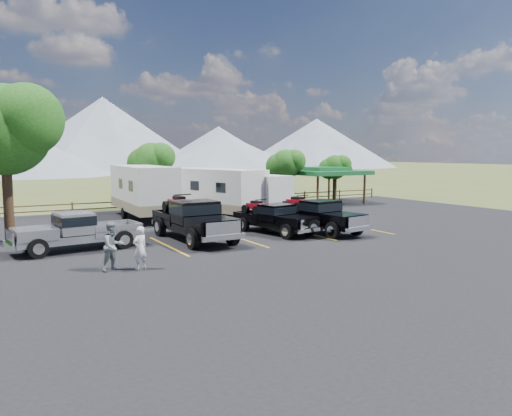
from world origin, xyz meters
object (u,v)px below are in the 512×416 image
rig_left (193,219)px  rig_right (317,215)px  pickup_silver (77,230)px  person_b (113,246)px  trailer_right (250,194)px  rig_center (274,218)px  person_a (140,248)px  trailer_left (143,191)px  tree_big_nw (3,130)px  pavilion (324,172)px  trailer_center (216,192)px

rig_left → rig_right: 7.10m
pickup_silver → person_b: (0.47, -4.81, 0.02)m
trailer_right → rig_center: bearing=-117.3°
pickup_silver → person_a: (1.42, -5.10, -0.08)m
rig_center → trailer_right: 7.64m
trailer_left → trailer_right: trailer_left is taller
person_a → person_b: 1.00m
tree_big_nw → person_b: size_ratio=4.21×
tree_big_nw → person_b: (3.10, -8.74, -4.62)m
pavilion → trailer_right: (-10.15, -4.98, -1.21)m
trailer_left → rig_center: bearing=-63.4°
rig_right → trailer_right: bearing=80.5°
tree_big_nw → person_b: bearing=-70.5°
rig_right → trailer_center: bearing=96.7°
pavilion → rig_right: pavilion is taller
rig_left → trailer_center: (4.69, 7.37, 0.66)m
person_a → rig_left: bearing=-151.7°
trailer_center → pavilion: bearing=4.8°
pavilion → trailer_right: pavilion is taller
trailer_left → pickup_silver: bearing=-120.2°
rig_right → trailer_left: 12.55m
pavilion → trailer_right: size_ratio=0.73×
rig_right → trailer_right: (0.11, 8.06, 0.57)m
trailer_right → rig_left: bearing=-144.2°
pickup_silver → trailer_right: bearing=111.9°
pavilion → person_b: 28.05m
trailer_center → pickup_silver: bearing=-160.0°
trailer_center → trailer_left: bearing=139.6°
person_b → tree_big_nw: bearing=85.8°
person_a → trailer_left: bearing=-128.8°
rig_right → person_b: (-12.18, -3.68, -0.04)m
trailer_left → person_b: size_ratio=5.48×
trailer_left → trailer_center: 4.93m
trailer_right → trailer_left: bearing=151.7°
rig_right → rig_left: bearing=162.7°
rig_center → trailer_center: bearing=78.1°
rig_left → pickup_silver: (-5.63, 0.07, -0.18)m
tree_big_nw → rig_left: tree_big_nw is taller
pickup_silver → rig_right: bearing=78.3°
tree_big_nw → trailer_right: bearing=11.0°
rig_center → person_b: bearing=-167.2°
rig_left → person_b: (-5.16, -4.74, -0.16)m
rig_right → pickup_silver: size_ratio=1.04×
trailer_center → rig_center: bearing=-105.2°
tree_big_nw → rig_left: bearing=-25.9°
rig_center → trailer_center: 7.63m
person_a → person_b: size_ratio=0.89×
tree_big_nw → trailer_center: size_ratio=0.82×
rig_left → pavilion: bearing=33.0°
rig_center → trailer_center: size_ratio=0.59×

